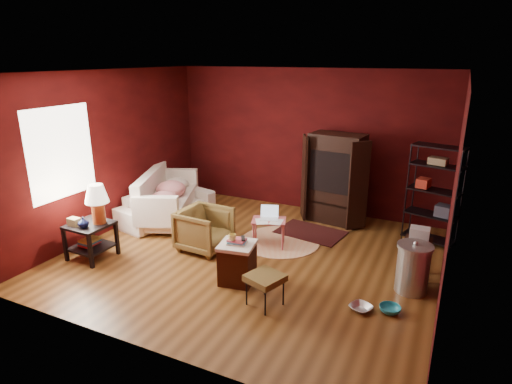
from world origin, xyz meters
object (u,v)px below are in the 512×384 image
Objects in this scene: hamper at (237,262)px; laptop_desk at (269,222)px; side_table at (94,215)px; wire_shelving at (435,191)px; sofa at (167,200)px; armchair at (205,227)px; tv_armoire at (335,177)px.

hamper is 1.27m from laptop_desk.
wire_shelving reaches higher than side_table.
sofa is 4.79m from wire_shelving.
sofa is 2.83m from hamper.
hamper is 0.40× the size of wire_shelving.
side_table is 1.75× the size of laptop_desk.
hamper is 0.98× the size of laptop_desk.
armchair is 0.64× the size of side_table.
armchair is 1.05m from laptop_desk.
hamper is at bearing -111.23° from sofa.
side_table is 4.23m from tv_armoire.
sofa is at bearing 61.40° from armchair.
laptop_desk is 0.40× the size of tv_armoire.
wire_shelving is at bearing -57.80° from armchair.
side_table is (0.02, -1.82, 0.33)m from sofa.
sofa is 2.30m from laptop_desk.
sofa is 3.22m from tv_armoire.
wire_shelving is at bearing 9.04° from laptop_desk.
side_table is at bearing -173.66° from hamper.
wire_shelving is (2.38, 1.26, 0.50)m from laptop_desk.
wire_shelving is (4.66, 0.96, 0.54)m from sofa.
sofa is 1.15× the size of tv_armoire.
laptop_desk is at bearing -105.46° from tv_armoire.
hamper is at bearing -94.10° from tv_armoire.
tv_armoire is at bearing -54.62° from sofa.
tv_armoire is (2.90, 3.07, 0.17)m from side_table.
laptop_desk is at bearing 93.71° from hamper.
armchair is at bearing -136.14° from wire_shelving.
tv_armoire reaches higher than armchair.
wire_shelving is (2.30, 2.52, 0.61)m from hamper.
laptop_desk is at bearing -137.35° from wire_shelving.
wire_shelving reaches higher than laptop_desk.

